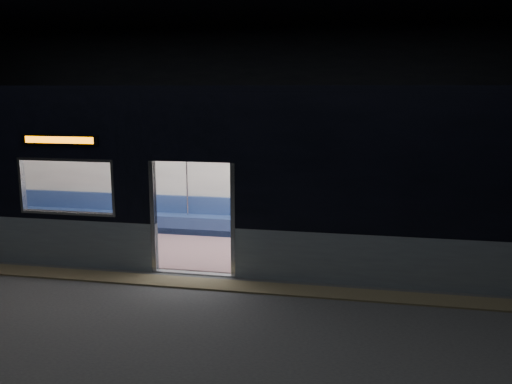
% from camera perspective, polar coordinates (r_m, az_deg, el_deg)
% --- Properties ---
extents(station_floor, '(24.00, 14.00, 0.01)m').
position_cam_1_polar(station_floor, '(9.04, -8.56, -10.73)').
color(station_floor, '#47494C').
rests_on(station_floor, ground).
extents(station_envelope, '(24.00, 14.00, 5.00)m').
position_cam_1_polar(station_envelope, '(8.42, -9.28, 13.18)').
color(station_envelope, black).
rests_on(station_envelope, station_floor).
extents(tactile_strip, '(22.80, 0.50, 0.03)m').
position_cam_1_polar(tactile_strip, '(9.52, -7.45, -9.44)').
color(tactile_strip, '#8C7F59').
rests_on(tactile_strip, station_floor).
extents(metro_car, '(18.00, 3.04, 3.35)m').
position_cam_1_polar(metro_car, '(10.93, -4.40, 3.19)').
color(metro_car, '#8FA1AB').
rests_on(metro_car, station_floor).
extents(passenger, '(0.48, 0.78, 1.47)m').
position_cam_1_polar(passenger, '(11.77, 5.14, -1.25)').
color(passenger, black).
rests_on(passenger, metro_car).
extents(handbag, '(0.35, 0.32, 0.15)m').
position_cam_1_polar(handbag, '(11.55, 5.10, -2.19)').
color(handbag, black).
rests_on(handbag, passenger).
extents(transit_map, '(0.95, 0.03, 0.62)m').
position_cam_1_polar(transit_map, '(11.99, 3.91, 2.02)').
color(transit_map, white).
rests_on(transit_map, metro_car).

